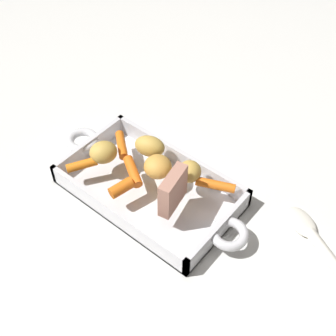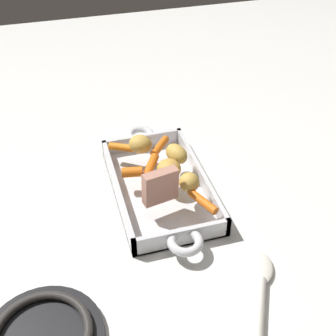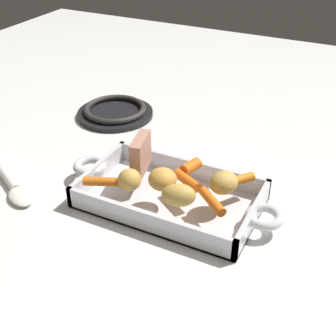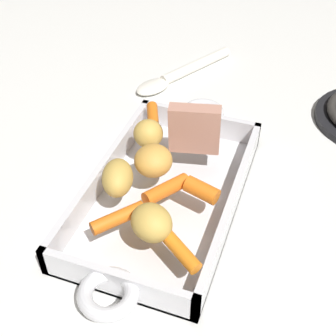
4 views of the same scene
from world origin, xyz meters
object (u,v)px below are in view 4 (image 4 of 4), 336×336
at_px(roasting_dish, 165,193).
at_px(baby_carrot_northwest, 166,189).
at_px(potato_golden_large, 153,161).
at_px(baby_carrot_center_right, 180,251).
at_px(potato_near_roast, 117,178).
at_px(roast_slice_outer, 195,129).
at_px(potato_whole, 151,223).
at_px(baby_carrot_long, 118,218).
at_px(potato_golden_small, 148,133).
at_px(serving_spoon, 179,74).
at_px(baby_carrot_southeast, 153,119).
at_px(baby_carrot_southwest, 202,190).

bearing_deg(roasting_dish, baby_carrot_northwest, 22.39).
bearing_deg(potato_golden_large, baby_carrot_center_right, 33.05).
bearing_deg(potato_near_roast, roast_slice_outer, 148.86).
relative_size(roast_slice_outer, potato_golden_large, 1.36).
bearing_deg(baby_carrot_center_right, baby_carrot_northwest, -150.96).
bearing_deg(roast_slice_outer, potato_whole, 0.33).
height_order(roast_slice_outer, baby_carrot_long, roast_slice_outer).
bearing_deg(potato_golden_small, baby_carrot_center_right, 31.57).
height_order(baby_carrot_northwest, potato_near_roast, potato_near_roast).
distance_m(potato_whole, serving_spoon, 0.43).
height_order(baby_carrot_southeast, baby_carrot_long, same).
relative_size(potato_near_roast, serving_spoon, 0.27).
bearing_deg(baby_carrot_southwest, baby_carrot_southeast, -137.55).
relative_size(potato_golden_small, serving_spoon, 0.19).
bearing_deg(baby_carrot_long, serving_spoon, -171.59).
bearing_deg(potato_golden_small, potato_golden_large, 27.97).
xyz_separation_m(potato_golden_large, potato_golden_small, (-0.05, -0.03, 0.00)).
bearing_deg(baby_carrot_northwest, potato_near_roast, -79.20).
distance_m(roasting_dish, potato_near_roast, 0.08).
bearing_deg(baby_carrot_center_right, roast_slice_outer, -167.25).
relative_size(baby_carrot_southeast, potato_whole, 1.35).
distance_m(baby_carrot_southeast, potato_near_roast, 0.15).
distance_m(baby_carrot_long, potato_whole, 0.05).
height_order(potato_whole, serving_spoon, potato_whole).
bearing_deg(roasting_dish, potato_golden_small, -141.30).
bearing_deg(potato_whole, baby_carrot_southeast, -159.26).
relative_size(potato_golden_large, potato_golden_small, 1.23).
height_order(baby_carrot_southwest, serving_spoon, baby_carrot_southwest).
bearing_deg(serving_spoon, potato_golden_large, 40.90).
bearing_deg(baby_carrot_southwest, potato_near_roast, -77.33).
bearing_deg(roast_slice_outer, baby_carrot_southeast, -115.88).
xyz_separation_m(baby_carrot_long, serving_spoon, (-0.41, -0.06, -0.04)).
relative_size(baby_carrot_long, potato_golden_small, 1.59).
height_order(baby_carrot_center_right, baby_carrot_southeast, baby_carrot_center_right).
height_order(baby_carrot_long, potato_whole, potato_whole).
distance_m(roast_slice_outer, potato_near_roast, 0.13).
relative_size(baby_carrot_center_right, baby_carrot_long, 0.85).
distance_m(roast_slice_outer, serving_spoon, 0.28).
distance_m(baby_carrot_center_right, baby_carrot_northwest, 0.10).
distance_m(baby_carrot_southeast, potato_golden_large, 0.11).
distance_m(baby_carrot_southwest, baby_carrot_northwest, 0.05).
xyz_separation_m(roast_slice_outer, potato_golden_large, (0.06, -0.04, -0.02)).
bearing_deg(roasting_dish, potato_near_roast, -50.87).
height_order(roast_slice_outer, baby_carrot_southeast, roast_slice_outer).
xyz_separation_m(baby_carrot_northwest, baby_carrot_southeast, (-0.14, -0.07, -0.00)).
relative_size(roasting_dish, baby_carrot_southwest, 9.80).
relative_size(roast_slice_outer, serving_spoon, 0.32).
bearing_deg(potato_golden_small, baby_carrot_southeast, -166.03).
xyz_separation_m(baby_carrot_southeast, potato_golden_large, (0.10, 0.04, 0.01)).
xyz_separation_m(baby_carrot_center_right, potato_near_roast, (-0.07, -0.11, 0.01)).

